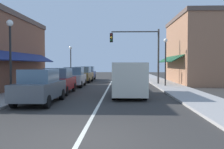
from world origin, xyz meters
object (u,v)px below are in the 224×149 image
object	(u,v)px
parked_car_third_left	(74,77)
van_in_lane	(128,78)
parked_car_distant_left	(88,73)
street_lamp_left_far	(71,57)
parked_car_nearest_left	(40,87)
parked_car_far_left	(83,75)
traffic_signal_mast_arm	(141,47)
street_lamp_right_mid	(166,54)
street_lamp_left_near	(10,46)
parked_car_second_left	(59,81)

from	to	relation	value
parked_car_third_left	van_in_lane	world-z (taller)	van_in_lane
parked_car_distant_left	street_lamp_left_far	bearing A→B (deg)	-144.36
street_lamp_left_far	parked_car_third_left	bearing A→B (deg)	-76.35
parked_car_nearest_left	parked_car_far_left	bearing A→B (deg)	90.56
parked_car_distant_left	traffic_signal_mast_arm	bearing A→B (deg)	-49.19
parked_car_distant_left	street_lamp_right_mid	bearing A→B (deg)	-49.92
parked_car_nearest_left	street_lamp_left_near	size ratio (longest dim) A/B	0.92
parked_car_third_left	traffic_signal_mast_arm	size ratio (longest dim) A/B	0.75
parked_car_far_left	parked_car_nearest_left	bearing A→B (deg)	-88.39
traffic_signal_mast_arm	street_lamp_left_near	size ratio (longest dim) A/B	1.23
parked_car_nearest_left	street_lamp_left_far	bearing A→B (deg)	96.91
van_in_lane	traffic_signal_mast_arm	xyz separation A→B (m)	(1.53, 8.94, 2.61)
van_in_lane	street_lamp_left_far	distance (m)	16.18
parked_car_distant_left	street_lamp_left_far	size ratio (longest dim) A/B	0.97
parked_car_distant_left	van_in_lane	world-z (taller)	van_in_lane
parked_car_second_left	street_lamp_right_mid	world-z (taller)	street_lamp_right_mid
street_lamp_left_near	traffic_signal_mast_arm	bearing A→B (deg)	53.84
parked_car_third_left	traffic_signal_mast_arm	bearing A→B (deg)	19.54
parked_car_distant_left	van_in_lane	distance (m)	16.74
parked_car_third_left	parked_car_second_left	bearing A→B (deg)	-92.21
parked_car_far_left	van_in_lane	size ratio (longest dim) A/B	0.80
traffic_signal_mast_arm	street_lamp_left_far	distance (m)	10.02
parked_car_nearest_left	parked_car_second_left	xyz separation A→B (m)	(-0.15, 4.41, 0.00)
parked_car_distant_left	street_lamp_left_near	bearing A→B (deg)	-96.41
parked_car_third_left	parked_car_far_left	world-z (taller)	same
parked_car_second_left	parked_car_third_left	bearing A→B (deg)	88.79
parked_car_third_left	street_lamp_right_mid	xyz separation A→B (m)	(8.18, -0.06, 2.07)
van_in_lane	street_lamp_left_near	bearing A→B (deg)	-162.58
parked_car_second_left	parked_car_far_left	size ratio (longest dim) A/B	0.99
parked_car_nearest_left	parked_car_far_left	xyz separation A→B (m)	(-0.06, 14.98, 0.00)
parked_car_far_left	parked_car_distant_left	xyz separation A→B (m)	(-0.09, 4.18, 0.00)
van_in_lane	parked_car_second_left	bearing A→B (deg)	164.18
parked_car_nearest_left	parked_car_far_left	size ratio (longest dim) A/B	0.99
parked_car_far_left	van_in_lane	bearing A→B (deg)	-67.13
parked_car_far_left	street_lamp_left_far	xyz separation A→B (m)	(-1.99, 2.78, 2.02)
parked_car_third_left	van_in_lane	distance (m)	8.06
van_in_lane	traffic_signal_mast_arm	distance (m)	9.44
street_lamp_left_near	street_lamp_right_mid	bearing A→B (deg)	40.67
parked_car_nearest_left	traffic_signal_mast_arm	distance (m)	13.84
parked_car_distant_left	traffic_signal_mast_arm	xyz separation A→B (m)	(6.29, -7.10, 2.88)
parked_car_nearest_left	van_in_lane	size ratio (longest dim) A/B	0.79
van_in_lane	street_lamp_right_mid	xyz separation A→B (m)	(3.49, 6.50, 1.80)
street_lamp_left_far	parked_car_nearest_left	bearing A→B (deg)	-83.43
parked_car_third_left	parked_car_distant_left	distance (m)	9.49
parked_car_second_left	street_lamp_left_far	size ratio (longest dim) A/B	0.97
parked_car_second_left	street_lamp_left_far	world-z (taller)	street_lamp_left_far
traffic_signal_mast_arm	street_lamp_left_far	world-z (taller)	traffic_signal_mast_arm
parked_car_third_left	street_lamp_left_near	world-z (taller)	street_lamp_left_near
parked_car_nearest_left	street_lamp_right_mid	world-z (taller)	street_lamp_right_mid
parked_car_nearest_left	street_lamp_right_mid	xyz separation A→B (m)	(8.10, 9.62, 2.07)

